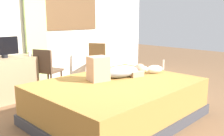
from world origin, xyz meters
TOP-DOWN VIEW (x-y plane):
  - ground_plane at (0.00, 0.00)m, footprint 16.00×16.00m
  - back_wall_with_window at (0.02, 2.31)m, footprint 6.40×0.14m
  - bed at (-0.08, -0.00)m, footprint 2.22×1.68m
  - person_lying at (0.06, 0.16)m, footprint 0.94×0.46m
  - cat at (0.70, -0.05)m, footprint 0.32×0.24m
  - desk at (-0.80, 1.91)m, footprint 0.90×0.56m
  - tv_monitor at (-0.80, 1.91)m, footprint 0.48×0.10m
  - cup at (-0.41, 1.79)m, footprint 0.07×0.07m
  - chair_by_desk at (-0.20, 1.62)m, footprint 0.49×0.49m
  - chair_spare at (1.21, 1.77)m, footprint 0.51×0.51m
  - curtain_left at (-0.05, 2.19)m, footprint 0.44×0.06m

SIDE VIEW (x-z plane):
  - ground_plane at x=0.00m, z-range 0.00..0.00m
  - bed at x=-0.08m, z-range 0.00..0.54m
  - desk at x=-0.80m, z-range 0.00..0.74m
  - chair_by_desk at x=-0.20m, z-range 0.08..0.94m
  - chair_spare at x=1.21m, z-range 0.08..0.94m
  - cat at x=0.70m, z-range 0.50..0.71m
  - person_lying at x=0.06m, z-range 0.48..0.82m
  - cup at x=-0.41m, z-range 0.74..0.82m
  - tv_monitor at x=-0.80m, z-range 0.75..1.10m
  - curtain_left at x=-0.05m, z-range 0.00..2.39m
  - back_wall_with_window at x=0.02m, z-range 0.01..2.91m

